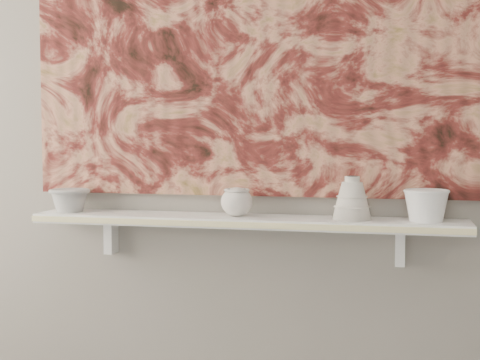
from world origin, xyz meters
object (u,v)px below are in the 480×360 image
(shelf, at_px, (244,221))
(bowl_white, at_px, (426,205))
(painting, at_px, (250,28))
(bowl_grey, at_px, (70,200))
(cup_cream, at_px, (237,202))
(bell_vessel, at_px, (352,198))

(shelf, height_order, bowl_white, bowl_white)
(shelf, distance_m, painting, 0.63)
(bowl_grey, bearing_deg, bowl_white, 0.00)
(painting, distance_m, cup_cream, 0.57)
(shelf, bearing_deg, cup_cream, 180.00)
(painting, height_order, cup_cream, painting)
(shelf, distance_m, cup_cream, 0.07)
(painting, xyz_separation_m, bell_vessel, (0.34, -0.08, -0.54))
(bowl_grey, height_order, bowl_white, bowl_white)
(bell_vessel, height_order, bowl_white, bell_vessel)
(bowl_white, bearing_deg, bowl_grey, 180.00)
(bowl_white, bearing_deg, shelf, 180.00)
(cup_cream, distance_m, bell_vessel, 0.37)
(painting, relative_size, bowl_white, 10.98)
(shelf, xyz_separation_m, bowl_grey, (-0.61, 0.00, 0.06))
(bowl_grey, height_order, bell_vessel, bell_vessel)
(cup_cream, relative_size, bell_vessel, 0.76)
(shelf, height_order, bowl_grey, bowl_grey)
(bowl_grey, distance_m, cup_cream, 0.59)
(cup_cream, bearing_deg, painting, 73.18)
(bowl_grey, xyz_separation_m, bowl_white, (1.18, 0.00, 0.01))
(shelf, distance_m, bowl_white, 0.57)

